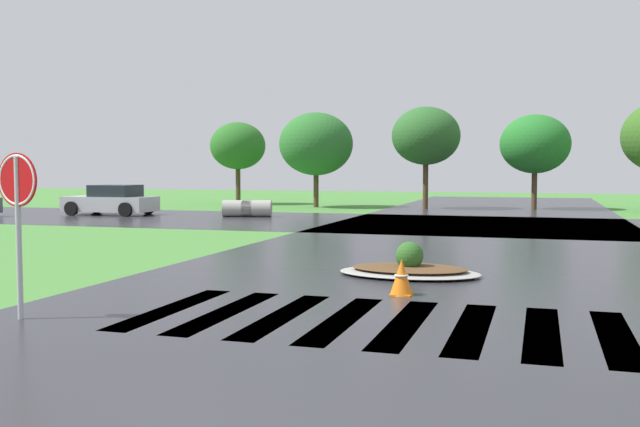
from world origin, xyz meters
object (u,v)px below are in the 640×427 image
drainage_pipe_stack (247,209)px  traffic_cone (401,278)px  stop_sign (18,196)px  car_white_sedan (112,201)px  median_island (409,269)px

drainage_pipe_stack → traffic_cone: 20.01m
stop_sign → car_white_sedan: 23.38m
stop_sign → car_white_sedan: (-11.78, 20.16, -1.10)m
median_island → drainage_pipe_stack: (-9.86, 15.02, 0.23)m
median_island → traffic_cone: (0.26, -2.24, 0.16)m
drainage_pipe_stack → traffic_cone: size_ratio=3.67×
stop_sign → median_island: bearing=61.4°
stop_sign → drainage_pipe_stack: stop_sign is taller
median_island → car_white_sedan: 21.79m
stop_sign → traffic_cone: stop_sign is taller
car_white_sedan → traffic_cone: size_ratio=6.67×
car_white_sedan → traffic_cone: 23.52m
stop_sign → car_white_sedan: stop_sign is taller
car_white_sedan → traffic_cone: bearing=134.3°
median_island → drainage_pipe_stack: bearing=123.3°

